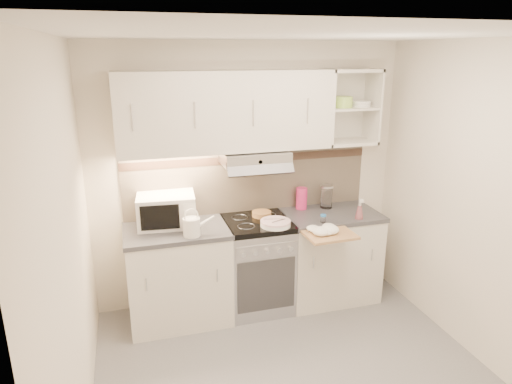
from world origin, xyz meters
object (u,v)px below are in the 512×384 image
at_px(electric_range, 257,264).
at_px(spray_bottle, 360,210).
at_px(microwave, 166,210).
at_px(glass_jar, 326,196).
at_px(cutting_board, 328,233).
at_px(watering_can, 193,226).
at_px(pink_pitcher, 302,198).
at_px(plate_stack, 275,223).

bearing_deg(electric_range, spray_bottle, -13.28).
bearing_deg(microwave, glass_jar, 6.42).
bearing_deg(cutting_board, microwave, 156.68).
xyz_separation_m(electric_range, watering_can, (-0.63, -0.20, 0.54)).
distance_m(electric_range, pink_pitcher, 0.78).
xyz_separation_m(pink_pitcher, spray_bottle, (0.42, -0.42, -0.03)).
distance_m(electric_range, cutting_board, 0.79).
distance_m(glass_jar, spray_bottle, 0.41).
xyz_separation_m(glass_jar, spray_bottle, (0.17, -0.38, -0.04)).
bearing_deg(watering_can, glass_jar, 5.36).
bearing_deg(plate_stack, microwave, 162.45).
relative_size(watering_can, pink_pitcher, 1.33).
xyz_separation_m(plate_stack, spray_bottle, (0.81, -0.04, 0.05)).
relative_size(electric_range, microwave, 1.68).
bearing_deg(glass_jar, cutting_board, -112.78).
relative_size(watering_can, plate_stack, 1.05).
distance_m(glass_jar, cutting_board, 0.63).
bearing_deg(pink_pitcher, plate_stack, -152.67).
relative_size(pink_pitcher, glass_jar, 0.92).
distance_m(plate_stack, cutting_board, 0.47).
xyz_separation_m(microwave, pink_pitcher, (1.33, 0.08, -0.03)).
xyz_separation_m(electric_range, microwave, (-0.82, 0.12, 0.59)).
height_order(watering_can, pink_pitcher, watering_can).
height_order(watering_can, cutting_board, watering_can).
distance_m(electric_range, watering_can, 0.85).
height_order(microwave, watering_can, microwave).
relative_size(glass_jar, spray_bottle, 1.14).
bearing_deg(cutting_board, pink_pitcher, 89.18).
height_order(electric_range, cutting_board, electric_range).
relative_size(pink_pitcher, spray_bottle, 1.05).
height_order(glass_jar, cutting_board, glass_jar).
bearing_deg(microwave, spray_bottle, -5.97).
bearing_deg(pink_pitcher, microwave, 167.40).
bearing_deg(glass_jar, pink_pitcher, 171.21).
xyz_separation_m(watering_can, glass_jar, (1.40, 0.36, 0.03)).
xyz_separation_m(spray_bottle, cutting_board, (-0.40, -0.19, -0.11)).
bearing_deg(spray_bottle, plate_stack, -161.03).
relative_size(electric_range, cutting_board, 2.09).
relative_size(electric_range, pink_pitcher, 4.17).
bearing_deg(electric_range, glass_jar, 11.63).
distance_m(electric_range, spray_bottle, 1.09).
distance_m(microwave, cutting_board, 1.45).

